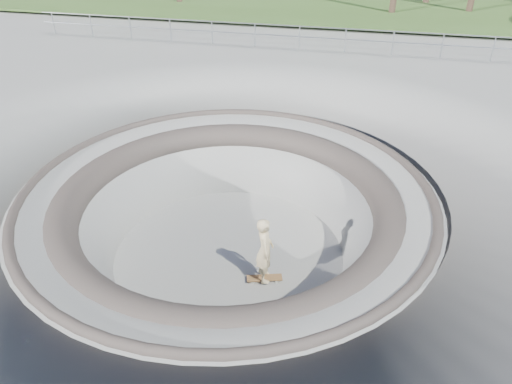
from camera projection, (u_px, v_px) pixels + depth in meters
ground at (227, 192)px, 12.31m from camera, size 180.00×180.00×0.00m
skate_bowl at (229, 250)px, 13.28m from camera, size 14.00×14.00×4.10m
distant_hills at (379, 8)px, 62.64m from camera, size 103.20×45.00×28.60m
safety_railing at (299, 37)px, 21.87m from camera, size 25.00×0.06×1.03m
skateboard at (264, 278)px, 12.34m from camera, size 0.91×0.48×0.09m
skater at (265, 250)px, 11.86m from camera, size 0.58×0.73×1.75m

